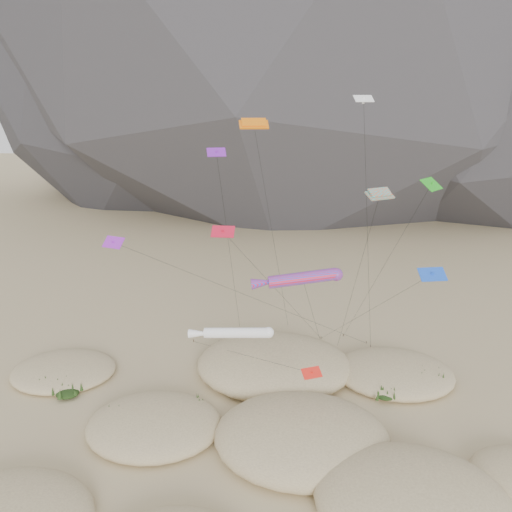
% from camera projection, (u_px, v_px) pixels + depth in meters
% --- Properties ---
extents(ground, '(500.00, 500.00, 0.00)m').
position_uv_depth(ground, '(272.00, 478.00, 38.15)').
color(ground, '#CCB789').
rests_on(ground, ground).
extents(dunes, '(52.08, 35.61, 3.83)m').
position_uv_depth(dunes, '(270.00, 426.00, 43.20)').
color(dunes, '#CCB789').
rests_on(dunes, ground).
extents(dune_grass, '(43.02, 28.80, 1.57)m').
position_uv_depth(dune_grass, '(251.00, 442.00, 41.01)').
color(dune_grass, black).
rests_on(dune_grass, ground).
extents(kite_stakes, '(21.16, 2.94, 0.30)m').
position_uv_depth(kite_stakes, '(289.00, 340.00, 60.16)').
color(kite_stakes, '#3F2D1E').
rests_on(kite_stakes, ground).
extents(rainbow_tube_kite, '(8.42, 11.97, 13.22)m').
position_uv_depth(rainbow_tube_kite, '(299.00, 279.00, 45.16)').
color(rainbow_tube_kite, red).
rests_on(rainbow_tube_kite, ground).
extents(white_tube_kite, '(7.51, 18.12, 9.28)m').
position_uv_depth(white_tube_kite, '(233.00, 333.00, 42.97)').
color(white_tube_kite, white).
rests_on(white_tube_kite, ground).
extents(orange_parafoil, '(5.04, 12.37, 26.20)m').
position_uv_depth(orange_parafoil, '(254.00, 127.00, 46.37)').
color(orange_parafoil, orange).
rests_on(orange_parafoil, ground).
extents(multi_parafoil, '(2.73, 13.55, 20.81)m').
position_uv_depth(multi_parafoil, '(379.00, 196.00, 41.30)').
color(multi_parafoil, '#FB491A').
rests_on(multi_parafoil, ground).
extents(delta_kites, '(30.58, 20.70, 28.17)m').
position_uv_depth(delta_kites, '(320.00, 225.00, 44.10)').
color(delta_kites, white).
rests_on(delta_kites, ground).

